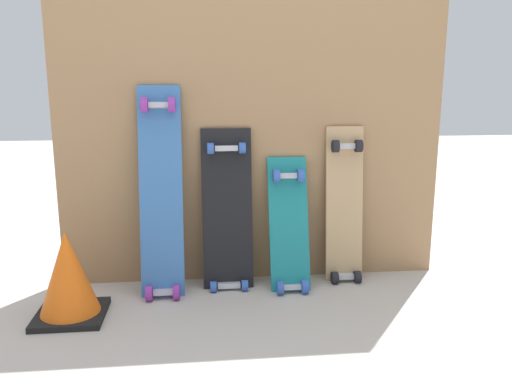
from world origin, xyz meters
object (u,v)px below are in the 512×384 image
Objects in this scene: skateboard_teal at (289,231)px; skateboard_natural at (344,212)px; traffic_cone at (68,276)px; skateboard_blue at (161,199)px; skateboard_black at (227,217)px.

skateboard_natural is (0.27, 0.06, 0.07)m from skateboard_teal.
skateboard_blue is at bearing 34.30° from traffic_cone.
skateboard_black is 2.21× the size of traffic_cone.
traffic_cone is (-0.64, -0.28, -0.15)m from skateboard_black.
skateboard_blue reaches higher than skateboard_natural.
skateboard_teal is 1.83× the size of traffic_cone.
traffic_cone is at bearing -165.51° from skateboard_teal.
traffic_cone is at bearing -156.71° from skateboard_black.
skateboard_natural is (0.84, 0.05, -0.09)m from skateboard_blue.
skateboard_blue is 0.84m from skateboard_natural.
skateboard_black is at bearing 23.29° from traffic_cone.
traffic_cone is at bearing -145.70° from skateboard_blue.
skateboard_teal is (0.28, -0.04, -0.06)m from skateboard_black.
skateboard_blue is at bearing -173.00° from skateboard_black.
skateboard_blue is 1.23× the size of skateboard_natural.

